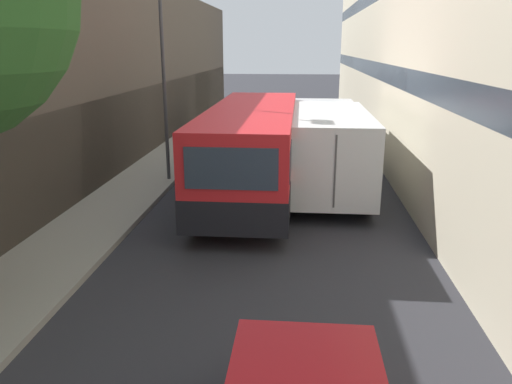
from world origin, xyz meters
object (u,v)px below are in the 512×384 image
street_lamp (161,31)px  bus (252,148)px  box_truck (327,143)px  panel_van (247,113)px

street_lamp → bus: bearing=-19.7°
bus → street_lamp: (-3.09, 1.11, 3.62)m
box_truck → panel_van: bearing=110.3°
box_truck → panel_van: (-3.86, 10.42, -0.38)m
panel_van → bus: bearing=-83.0°
bus → panel_van: size_ratio=2.21×
street_lamp → panel_van: bearing=81.0°
street_lamp → box_truck: bearing=1.1°
bus → box_truck: (2.43, 1.21, -0.01)m
box_truck → street_lamp: 6.60m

